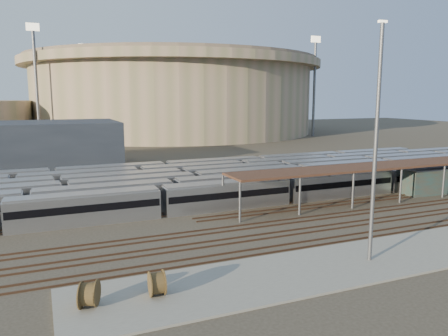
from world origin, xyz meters
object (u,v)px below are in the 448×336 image
Objects in this scene: cable_reel_west at (157,283)px; cable_reel_east at (89,294)px; yard_light_pole at (376,144)px; teal_boxcar at (448,180)px.

cable_reel_east is at bearing 179.53° from cable_reel_west.
cable_reel_west is 0.99× the size of cable_reel_east.
teal_boxcar is at bearing 30.43° from yard_light_pole.
teal_boxcar is 8.34× the size of cable_reel_east.
cable_reel_east is (-57.97, -18.80, -0.74)m from teal_boxcar.
yard_light_pole reaches higher than cable_reel_west.
teal_boxcar is 39.17m from yard_light_pole.
teal_boxcar is at bearing 17.97° from cable_reel_east.
cable_reel_east is 26.98m from yard_light_pole.
teal_boxcar is 56.24m from cable_reel_west.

